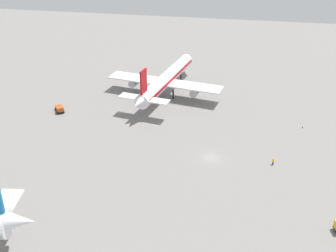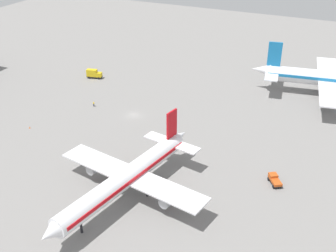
# 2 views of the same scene
# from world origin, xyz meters

# --- Properties ---
(ground) EXTENTS (288.00, 288.00, 0.00)m
(ground) POSITION_xyz_m (0.00, 0.00, 0.00)
(ground) COLOR gray
(airplane_at_gate) EXTENTS (47.15, 38.24, 14.41)m
(airplane_at_gate) POSITION_xyz_m (35.97, 18.49, 5.24)
(airplane_at_gate) COLOR white
(airplane_at_gate) RESTS_ON ground
(pushback_tractor) EXTENTS (4.70, 4.06, 1.90)m
(pushback_tractor) POSITION_xyz_m (17.06, 47.37, 0.97)
(pushback_tractor) COLOR black
(pushback_tractor) RESTS_ON ground
(ground_crew_worker) EXTENTS (0.54, 0.54, 1.67)m
(ground_crew_worker) POSITION_xyz_m (-0.20, -14.68, 0.85)
(ground_crew_worker) COLOR #1E2338
(ground_crew_worker) RESTS_ON ground
(safety_cone_near_gate) EXTENTS (0.44, 0.44, 0.60)m
(safety_cone_near_gate) POSITION_xyz_m (20.14, -23.40, 0.30)
(safety_cone_near_gate) COLOR #EA590C
(safety_cone_near_gate) RESTS_ON ground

